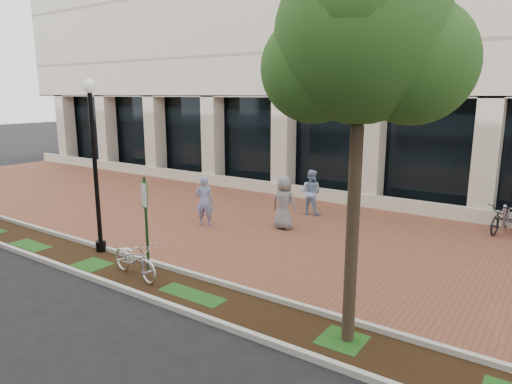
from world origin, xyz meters
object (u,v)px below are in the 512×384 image
Objects in this scene: locked_bicycle at (135,259)px; pedestrian_left at (204,201)px; street_tree at (364,48)px; pedestrian_mid at (311,192)px; parking_sign at (145,213)px; bollard at (504,218)px; pedestrian_right at (284,203)px; lamppost at (94,158)px.

pedestrian_left reaches higher than locked_bicycle.
street_tree is 9.67m from pedestrian_mid.
parking_sign reaches higher than pedestrian_mid.
pedestrian_right is at bearing -147.62° from bollard.
pedestrian_mid reaches higher than locked_bicycle.
bollard is at bearing 43.54° from lamppost.
parking_sign is 1.36× the size of locked_bicycle.
locked_bicycle is at bearing 81.04° from pedestrian_left.
street_tree is at bearing -3.37° from lamppost.
locked_bicycle is 1.02× the size of pedestrian_right.
pedestrian_mid reaches higher than bollard.
parking_sign is 7.28m from pedestrian_mid.
pedestrian_left is 1.89× the size of bollard.
locked_bicycle is 4.57m from pedestrian_left.
bollard is (1.35, 8.95, -4.54)m from street_tree.
parking_sign is at bearing 4.80° from locked_bicycle.
lamppost is 2.66× the size of locked_bicycle.
lamppost is at bearing -170.60° from parking_sign.
pedestrian_mid is 0.95× the size of pedestrian_right.
lamppost reaches higher than pedestrian_right.
bollard is (6.06, 1.61, -0.37)m from pedestrian_mid.
parking_sign is at bearing 78.77° from pedestrian_right.
pedestrian_right reaches higher than pedestrian_mid.
parking_sign reaches higher than locked_bicycle.
street_tree is 3.94× the size of pedestrian_left.
parking_sign is 0.37× the size of street_tree.
parking_sign reaches higher than pedestrian_left.
pedestrian_right is at bearing 98.71° from parking_sign.
pedestrian_right is at bearing 89.61° from pedestrian_mid.
pedestrian_mid is at bearing 102.55° from parking_sign.
street_tree is at bearing 128.77° from pedestrian_right.
street_tree is 3.72× the size of locked_bicycle.
lamppost reaches higher than pedestrian_mid.
pedestrian_left is 3.97m from pedestrian_mid.
lamppost is 2.71× the size of pedestrian_right.
pedestrian_right is at bearing 0.96° from locked_bicycle.
bollard is (6.69, 8.83, -1.08)m from parking_sign.
locked_bicycle is 1.06× the size of pedestrian_left.
street_tree is 3.78× the size of pedestrian_right.
pedestrian_mid is at bearing -165.15° from bollard.
pedestrian_mid is at bearing -88.10° from pedestrian_right.
bollard is at bearing 70.36° from parking_sign.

